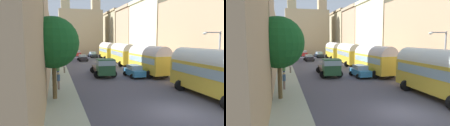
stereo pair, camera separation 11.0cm
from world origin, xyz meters
TOP-DOWN VIEW (x-y plane):
  - ground_plane at (0.00, 27.00)m, footprint 154.00×154.00m
  - sidewalk_left at (-7.25, 27.00)m, footprint 2.50×70.00m
  - sidewalk_right at (7.25, 27.00)m, footprint 2.50×70.00m
  - building_left_1 at (-10.95, 11.08)m, footprint 5.40×12.27m
  - building_left_2 at (-11.42, 25.24)m, footprint 5.84×14.38m
  - building_left_3 at (-10.91, 38.74)m, footprint 5.31×11.48m
  - building_right_1 at (11.19, 11.49)m, footprint 5.37×14.65m
  - building_right_2 at (11.04, 25.74)m, footprint 5.58×13.10m
  - building_right_3 at (11.34, 37.71)m, footprint 6.25×10.22m
  - building_right_4 at (11.20, 50.90)m, footprint 5.94×14.56m
  - distant_church at (-0.00, 52.48)m, footprint 13.01×6.26m
  - parked_bus_0 at (4.69, 2.18)m, footprint 3.31×8.82m
  - parked_bus_1 at (4.41, 13.64)m, footprint 3.52×8.19m
  - parked_bus_2 at (4.56, 25.18)m, footprint 3.53×9.58m
  - parked_bus_3 at (4.61, 36.60)m, footprint 3.41×8.97m
  - cargo_truck_0 at (-1.68, 14.25)m, footprint 3.17×6.78m
  - car_0 at (-1.94, 33.76)m, footprint 2.24×3.89m
  - car_1 at (-1.73, 46.48)m, footprint 2.23×4.38m
  - car_2 at (1.98, 12.65)m, footprint 2.21×3.91m
  - car_3 at (1.78, 41.59)m, footprint 2.37×4.12m
  - pedestrian_0 at (-7.56, 7.95)m, footprint 0.37×0.37m
  - pedestrian_1 at (-7.53, 14.00)m, footprint 0.54×0.54m
  - pedestrian_2 at (-6.62, 17.40)m, footprint 0.48×0.48m
  - streetlamp_near at (6.19, 3.51)m, footprint 1.94×0.28m
  - roadside_tree_0 at (-7.90, 4.95)m, footprint 4.05×4.05m

SIDE VIEW (x-z plane):
  - ground_plane at x=0.00m, z-range 0.00..0.00m
  - sidewalk_left at x=-7.25m, z-range 0.00..0.14m
  - sidewalk_right at x=7.25m, z-range 0.00..0.14m
  - car_0 at x=-1.94m, z-range 0.01..1.47m
  - car_3 at x=1.78m, z-range 0.00..1.52m
  - car_2 at x=1.98m, z-range 0.00..1.56m
  - car_1 at x=-1.73m, z-range -0.01..1.69m
  - pedestrian_2 at x=-6.62m, z-range 0.13..1.92m
  - pedestrian_1 at x=-7.53m, z-range 0.12..1.93m
  - pedestrian_0 at x=-7.56m, z-range 0.14..1.91m
  - cargo_truck_0 at x=-1.68m, z-range 0.06..2.45m
  - parked_bus_1 at x=4.41m, z-range 0.20..4.19m
  - parked_bus_2 at x=4.56m, z-range 0.21..4.22m
  - parked_bus_3 at x=4.61m, z-range 0.20..4.24m
  - parked_bus_0 at x=4.69m, z-range 0.21..4.27m
  - streetlamp_near at x=6.19m, z-range 0.63..6.19m
  - building_left_3 at x=-10.91m, z-range 0.02..7.81m
  - building_left_2 at x=-11.42m, z-range 0.00..8.73m
  - roadside_tree_0 at x=-7.90m, z-range 1.27..7.90m
  - building_right_1 at x=11.19m, z-range 0.00..10.55m
  - building_right_2 at x=11.04m, z-range 0.03..12.96m
  - building_right_3 at x=11.34m, z-range 0.03..13.01m
  - building_right_4 at x=11.20m, z-range 0.03..13.56m
  - building_left_1 at x=-10.95m, z-range 0.03..13.97m
  - distant_church at x=0.00m, z-range -2.82..18.06m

